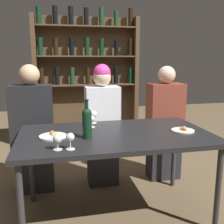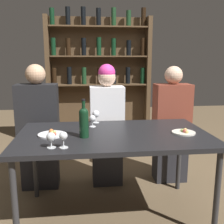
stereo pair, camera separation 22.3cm
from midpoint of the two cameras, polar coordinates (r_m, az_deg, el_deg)
The scene contains 13 objects.
ground_plane at distance 2.44m, azimuth -2.09°, elevation -21.36°, with size 10.00×10.00×0.00m, color brown.
dining_table at distance 2.15m, azimuth -2.22°, elevation -6.05°, with size 1.55×0.89×0.73m.
wine_rack_wall at distance 3.91m, azimuth -7.12°, elevation 7.91°, with size 1.52×0.21×2.04m.
wine_bottle at distance 1.99m, azimuth -8.67°, elevation -2.11°, with size 0.07×0.07×0.30m.
wine_glass_0 at distance 1.78m, azimuth -12.66°, elevation -5.60°, with size 0.06×0.06×0.11m.
wine_glass_1 at distance 2.46m, azimuth -6.66°, elevation -0.64°, with size 0.07×0.07×0.12m.
wine_glass_2 at distance 1.80m, azimuth -15.33°, elevation -5.81°, with size 0.06×0.06×0.11m.
wine_glass_3 at distance 2.31m, azimuth -7.23°, elevation -1.65°, with size 0.06×0.06×0.11m.
food_plate_0 at distance 2.11m, azimuth -15.68°, elevation -5.06°, with size 0.21×0.21×0.04m.
food_plate_1 at distance 2.24m, azimuth 12.50°, elevation -3.91°, with size 0.19×0.19×0.04m.
seated_person_left at distance 2.74m, azimuth -19.10°, elevation -4.44°, with size 0.41×0.22×1.27m.
seated_person_center at distance 2.74m, azimuth -4.48°, elevation -3.49°, with size 0.35×0.22×1.27m.
seated_person_right at distance 2.92m, azimuth 9.24°, elevation -3.20°, with size 0.38×0.22×1.25m.
Camera 1 is at (-0.46, -2.00, 1.32)m, focal length 42.00 mm.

